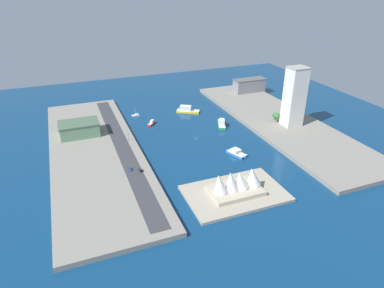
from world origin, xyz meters
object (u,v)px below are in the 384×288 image
object	(u,v)px
opera_landmark	(236,183)
warehouse_low_gray	(249,85)
tugboat_red	(152,123)
hatchback_blue	(130,169)
sailboat_small_white	(136,115)
hotel_broad_white	(294,97)
traffic_light_waterfront	(128,136)
terminal_long_green	(79,129)
catamaran_blue	(237,153)
ferry_green_doubledeck	(222,124)
suv_black	(141,170)
ferry_yellow_fast	(187,110)

from	to	relation	value
opera_landmark	warehouse_low_gray	bearing A→B (deg)	-122.19
tugboat_red	hatchback_blue	world-z (taller)	hatchback_blue
sailboat_small_white	hotel_broad_white	distance (m)	158.70
tugboat_red	traffic_light_waterfront	world-z (taller)	traffic_light_waterfront
tugboat_red	sailboat_small_white	bearing A→B (deg)	-71.86
hatchback_blue	terminal_long_green	bearing A→B (deg)	-69.49
catamaran_blue	traffic_light_waterfront	xyz separation A→B (m)	(77.87, -50.95, 6.08)
ferry_green_doubledeck	terminal_long_green	distance (m)	131.95
hatchback_blue	suv_black	size ratio (longest dim) A/B	0.96
warehouse_low_gray	ferry_yellow_fast	bearing A→B (deg)	17.50
hotel_broad_white	ferry_green_doubledeck	bearing A→B (deg)	-25.45
warehouse_low_gray	traffic_light_waterfront	bearing A→B (deg)	26.35
terminal_long_green	warehouse_low_gray	xyz separation A→B (m)	(-203.53, -54.59, 1.81)
catamaran_blue	ferry_green_doubledeck	world-z (taller)	ferry_green_doubledeck
ferry_green_doubledeck	suv_black	size ratio (longest dim) A/B	4.90
ferry_green_doubledeck	ferry_yellow_fast	bearing A→B (deg)	-68.88
ferry_green_doubledeck	warehouse_low_gray	xyz separation A→B (m)	(-73.50, -75.93, 8.80)
warehouse_low_gray	opera_landmark	bearing A→B (deg)	57.81
tugboat_red	opera_landmark	size ratio (longest dim) A/B	0.32
suv_black	ferry_green_doubledeck	bearing A→B (deg)	-147.81
opera_landmark	ferry_yellow_fast	bearing A→B (deg)	-98.60
sailboat_small_white	hatchback_blue	size ratio (longest dim) A/B	2.29
ferry_green_doubledeck	suv_black	world-z (taller)	ferry_green_doubledeck
sailboat_small_white	ferry_green_doubledeck	world-z (taller)	sailboat_small_white
hatchback_blue	traffic_light_waterfront	world-z (taller)	traffic_light_waterfront
warehouse_low_gray	opera_landmark	world-z (taller)	warehouse_low_gray
hotel_broad_white	warehouse_low_gray	bearing A→B (deg)	-97.84
tugboat_red	hotel_broad_white	bearing A→B (deg)	154.99
sailboat_small_white	warehouse_low_gray	size ratio (longest dim) A/B	0.27
sailboat_small_white	opera_landmark	bearing A→B (deg)	100.48
suv_black	catamaran_blue	bearing A→B (deg)	-178.25
suv_black	opera_landmark	world-z (taller)	opera_landmark
sailboat_small_white	terminal_long_green	bearing A→B (deg)	31.05
ferry_green_doubledeck	terminal_long_green	bearing A→B (deg)	-9.32
tugboat_red	warehouse_low_gray	bearing A→B (deg)	-160.78
ferry_yellow_fast	hatchback_blue	distance (m)	131.85
sailboat_small_white	tugboat_red	size ratio (longest dim) A/B	0.92
terminal_long_green	warehouse_low_gray	distance (m)	210.73
sailboat_small_white	ferry_yellow_fast	world-z (taller)	sailboat_small_white
hatchback_blue	hotel_broad_white	bearing A→B (deg)	-170.43
sailboat_small_white	ferry_green_doubledeck	distance (m)	91.23
opera_landmark	traffic_light_waterfront	bearing A→B (deg)	-63.17
warehouse_low_gray	hotel_broad_white	world-z (taller)	hotel_broad_white
ferry_yellow_fast	ferry_green_doubledeck	xyz separation A→B (m)	(-18.17, 47.03, -0.09)
sailboat_small_white	warehouse_low_gray	xyz separation A→B (m)	(-145.08, -19.39, 10.47)
terminal_long_green	hatchback_blue	world-z (taller)	terminal_long_green
ferry_green_doubledeck	suv_black	xyz separation A→B (m)	(94.60, 59.55, 1.84)
hatchback_blue	catamaran_blue	bearing A→B (deg)	178.77
catamaran_blue	hotel_broad_white	bearing A→B (deg)	-158.50
ferry_yellow_fast	opera_landmark	bearing A→B (deg)	81.40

